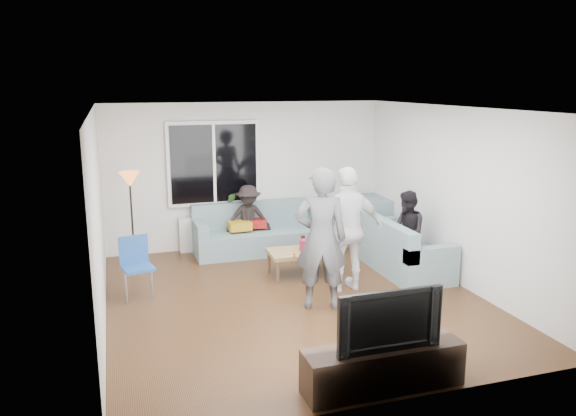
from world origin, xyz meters
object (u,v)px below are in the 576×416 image
object	(u,v)px
floor_lamp	(132,221)
television	(385,317)
sofa_back_section	(260,228)
sofa_right_section	(401,243)
side_chair	(138,269)
coffee_table	(304,262)
player_right	(348,229)
spectator_right	(407,232)
tv_console	(383,367)
player_left	(321,239)
spectator_back	(248,219)

from	to	relation	value
floor_lamp	television	bearing A→B (deg)	-64.66
sofa_back_section	sofa_right_section	world-z (taller)	same
side_chair	floor_lamp	distance (m)	1.42
sofa_right_section	floor_lamp	size ratio (longest dim) A/B	1.28
coffee_table	player_right	world-z (taller)	player_right
player_right	spectator_right	xyz separation A→B (m)	(1.18, 0.42, -0.25)
tv_console	sofa_back_section	bearing A→B (deg)	89.73
sofa_back_section	tv_console	size ratio (longest dim) A/B	1.44
sofa_back_section	side_chair	world-z (taller)	side_chair
player_left	sofa_right_section	bearing A→B (deg)	-132.76
floor_lamp	player_left	bearing A→B (deg)	-46.73
coffee_table	television	world-z (taller)	television
player_left	television	xyz separation A→B (m)	(-0.14, -2.10, -0.20)
side_chair	television	xyz separation A→B (m)	(2.14, -3.15, 0.31)
floor_lamp	sofa_back_section	bearing A→B (deg)	6.53
sofa_right_section	side_chair	size ratio (longest dim) A/B	2.33
sofa_right_section	spectator_right	size ratio (longest dim) A/B	1.54
floor_lamp	television	world-z (taller)	floor_lamp
player_right	floor_lamp	bearing A→B (deg)	-36.19
player_right	spectator_back	xyz separation A→B (m)	(-0.93, 2.20, -0.29)
floor_lamp	player_left	size ratio (longest dim) A/B	0.83
player_left	player_right	size ratio (longest dim) A/B	1.05
player_left	sofa_back_section	bearing A→B (deg)	-71.69
floor_lamp	coffee_table	bearing A→B (deg)	-24.60
coffee_table	spectator_right	xyz separation A→B (m)	(1.57, -0.35, 0.45)
sofa_back_section	coffee_table	distance (m)	1.45
television	sofa_back_section	bearing A→B (deg)	89.73
spectator_back	tv_console	distance (m)	4.82
floor_lamp	spectator_back	world-z (taller)	floor_lamp
side_chair	spectator_back	xyz separation A→B (m)	(1.96, 1.65, 0.17)
coffee_table	spectator_back	distance (m)	1.57
spectator_right	side_chair	bearing A→B (deg)	-81.60
sofa_back_section	spectator_right	bearing A→B (deg)	-42.49
floor_lamp	television	distance (m)	5.00
sofa_back_section	spectator_right	size ratio (longest dim) A/B	1.77
television	floor_lamp	bearing A→B (deg)	115.34
coffee_table	player_left	distance (m)	1.50
spectator_right	spectator_back	size ratio (longest dim) A/B	1.08
player_right	spectator_back	world-z (taller)	player_right
floor_lamp	spectator_back	bearing A→B (deg)	8.05
sofa_back_section	sofa_right_section	distance (m)	2.47
side_chair	spectator_right	bearing A→B (deg)	-13.92
floor_lamp	television	xyz separation A→B (m)	(2.14, -4.52, -0.04)
sofa_back_section	player_left	distance (m)	2.73
coffee_table	side_chair	world-z (taller)	side_chair
sofa_back_section	spectator_back	xyz separation A→B (m)	(-0.20, 0.03, 0.18)
sofa_back_section	sofa_right_section	size ratio (longest dim) A/B	1.15
spectator_right	television	size ratio (longest dim) A/B	1.23
sofa_back_section	television	world-z (taller)	television
spectator_right	tv_console	bearing A→B (deg)	-22.41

